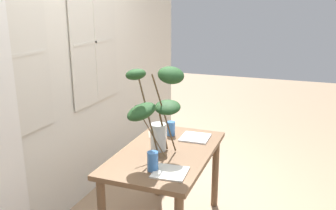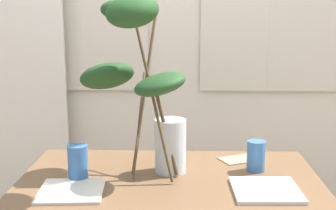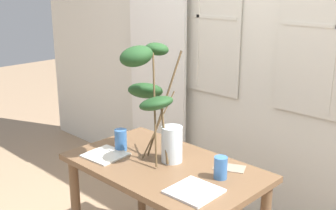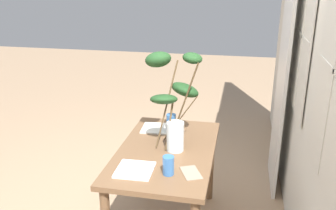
# 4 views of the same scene
# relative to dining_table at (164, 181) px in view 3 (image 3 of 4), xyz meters

# --- Properties ---
(back_wall_with_windows) EXTENTS (5.49, 0.14, 2.64)m
(back_wall_with_windows) POSITION_rel_dining_table_xyz_m (-0.00, 1.02, 0.71)
(back_wall_with_windows) COLOR silver
(back_wall_with_windows) RESTS_ON ground
(curtain_sheer_side) EXTENTS (0.65, 0.03, 2.32)m
(curtain_sheer_side) POSITION_rel_dining_table_xyz_m (-0.94, 0.87, 0.54)
(curtain_sheer_side) COLOR white
(curtain_sheer_side) RESTS_ON ground
(dining_table) EXTENTS (1.18, 0.70, 0.73)m
(dining_table) POSITION_rel_dining_table_xyz_m (0.00, 0.00, 0.00)
(dining_table) COLOR brown
(dining_table) RESTS_ON ground
(vase_with_branches) EXTENTS (0.48, 0.48, 0.72)m
(vase_with_branches) POSITION_rel_dining_table_xyz_m (-0.12, 0.03, 0.51)
(vase_with_branches) COLOR silver
(vase_with_branches) RESTS_ON dining_table
(drinking_glass_blue_left) EXTENTS (0.08, 0.08, 0.14)m
(drinking_glass_blue_left) POSITION_rel_dining_table_xyz_m (-0.36, -0.04, 0.18)
(drinking_glass_blue_left) COLOR #386BAD
(drinking_glass_blue_left) RESTS_ON dining_table
(drinking_glass_blue_right) EXTENTS (0.07, 0.07, 0.13)m
(drinking_glass_blue_right) POSITION_rel_dining_table_xyz_m (0.35, 0.09, 0.18)
(drinking_glass_blue_right) COLOR #386BAD
(drinking_glass_blue_right) RESTS_ON dining_table
(plate_square_left) EXTENTS (0.25, 0.25, 0.01)m
(plate_square_left) POSITION_rel_dining_table_xyz_m (-0.35, -0.16, 0.12)
(plate_square_left) COLOR silver
(plate_square_left) RESTS_ON dining_table
(plate_square_right) EXTENTS (0.25, 0.25, 0.01)m
(plate_square_right) POSITION_rel_dining_table_xyz_m (0.35, -0.14, 0.12)
(plate_square_right) COLOR white
(plate_square_right) RESTS_ON dining_table
(napkin_folded) EXTENTS (0.21, 0.17, 0.00)m
(napkin_folded) POSITION_rel_dining_table_xyz_m (0.31, 0.23, 0.11)
(napkin_folded) COLOR gray
(napkin_folded) RESTS_ON dining_table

